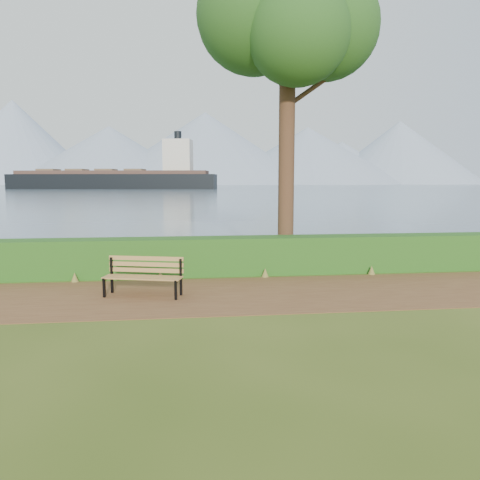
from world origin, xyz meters
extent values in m
plane|color=#384F16|center=(0.00, 0.00, 0.00)|extent=(140.00, 140.00, 0.00)
cube|color=brown|center=(0.00, 0.30, 0.01)|extent=(40.00, 3.40, 0.01)
cube|color=#1F4E16|center=(0.00, 2.60, 0.50)|extent=(32.00, 0.85, 1.00)
cube|color=#495E75|center=(0.00, 260.00, 0.01)|extent=(700.00, 510.00, 0.00)
cone|color=#8496B0|center=(-140.00, 410.00, 35.00)|extent=(140.00, 140.00, 70.00)
cone|color=#8496B0|center=(-60.00, 395.00, 24.00)|extent=(160.00, 160.00, 48.00)
cone|color=#8496B0|center=(20.00, 405.00, 31.00)|extent=(190.00, 190.00, 62.00)
cone|color=#8496B0|center=(110.00, 400.00, 25.00)|extent=(170.00, 170.00, 50.00)
cone|color=#8496B0|center=(200.00, 410.00, 29.00)|extent=(150.00, 150.00, 58.00)
cone|color=#8496B0|center=(-10.00, 430.00, 17.50)|extent=(120.00, 120.00, 35.00)
cone|color=#8496B0|center=(150.00, 425.00, 20.00)|extent=(130.00, 130.00, 40.00)
cube|color=black|center=(-2.21, 0.35, 0.21)|extent=(0.06, 0.07, 0.43)
cube|color=black|center=(-2.11, 0.75, 0.41)|extent=(0.06, 0.07, 0.81)
cube|color=black|center=(-2.16, 0.55, 0.40)|extent=(0.17, 0.49, 0.05)
cube|color=black|center=(-0.68, -0.06, 0.21)|extent=(0.06, 0.07, 0.43)
cube|color=black|center=(-0.57, 0.34, 0.41)|extent=(0.06, 0.07, 0.81)
cube|color=black|center=(-0.63, 0.14, 0.40)|extent=(0.17, 0.49, 0.05)
cube|color=#9F6D3D|center=(-1.44, 0.17, 0.43)|extent=(1.66, 0.52, 0.03)
cube|color=#9F6D3D|center=(-1.41, 0.29, 0.43)|extent=(1.66, 0.52, 0.03)
cube|color=#9F6D3D|center=(-1.38, 0.40, 0.43)|extent=(1.66, 0.52, 0.03)
cube|color=#9F6D3D|center=(-1.35, 0.52, 0.43)|extent=(1.66, 0.52, 0.03)
cube|color=#9F6D3D|center=(-1.33, 0.57, 0.54)|extent=(1.65, 0.48, 0.10)
cube|color=#9F6D3D|center=(-1.33, 0.57, 0.67)|extent=(1.65, 0.48, 0.10)
cube|color=#9F6D3D|center=(-1.33, 0.57, 0.80)|extent=(1.65, 0.48, 0.10)
cylinder|color=#3A2117|center=(2.39, 3.20, 4.00)|extent=(0.44, 0.44, 8.01)
sphere|color=#224E1A|center=(3.44, 3.20, 6.67)|extent=(2.89, 2.89, 2.89)
sphere|color=#224E1A|center=(1.48, 3.28, 6.90)|extent=(3.11, 3.11, 3.11)
sphere|color=#224E1A|center=(2.46, 2.36, 6.23)|extent=(2.67, 2.67, 2.67)
cylinder|color=#3A2117|center=(2.89, 3.20, 4.89)|extent=(1.17, 0.13, 0.88)
cylinder|color=#3A2117|center=(1.94, 3.32, 5.45)|extent=(0.91, 0.42, 0.80)
cube|color=black|center=(-22.85, 148.04, 1.44)|extent=(67.92, 21.63, 6.71)
cube|color=#47312A|center=(-22.85, 148.04, 5.37)|extent=(62.45, 19.69, 1.15)
cube|color=beige|center=(-1.69, 144.45, 10.55)|extent=(9.83, 9.24, 10.54)
cylinder|color=black|center=(-1.69, 144.45, 16.78)|extent=(2.30, 2.30, 3.36)
cube|color=brown|center=(-44.02, 151.64, 6.14)|extent=(6.73, 7.20, 0.77)
cube|color=brown|center=(-34.57, 150.03, 6.14)|extent=(6.73, 7.20, 0.77)
cube|color=brown|center=(-25.12, 148.43, 6.14)|extent=(6.73, 7.20, 0.77)
cube|color=brown|center=(-15.67, 146.82, 6.14)|extent=(6.73, 7.20, 0.77)
camera|label=1|loc=(-0.51, -9.76, 2.49)|focal=35.00mm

